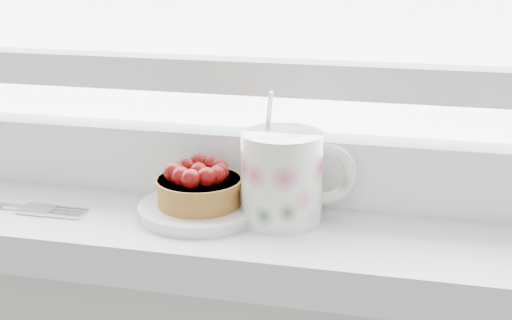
% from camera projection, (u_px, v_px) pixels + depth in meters
% --- Properties ---
extents(saucer, '(0.12, 0.12, 0.01)m').
position_uv_depth(saucer, '(200.00, 210.00, 0.72)').
color(saucer, silver).
rests_on(saucer, windowsill).
extents(raspberry_tart, '(0.09, 0.09, 0.05)m').
position_uv_depth(raspberry_tart, '(199.00, 185.00, 0.71)').
color(raspberry_tart, brown).
rests_on(raspberry_tart, saucer).
extents(floral_mug, '(0.12, 0.10, 0.13)m').
position_uv_depth(floral_mug, '(285.00, 175.00, 0.69)').
color(floral_mug, silver).
rests_on(floral_mug, windowsill).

